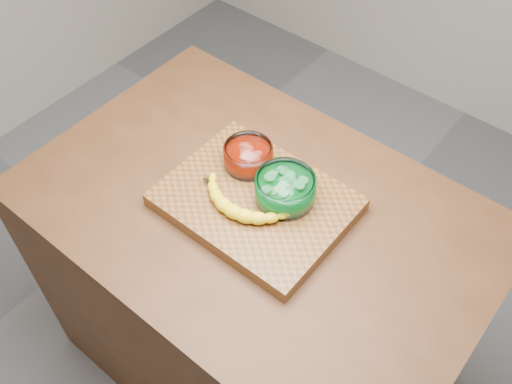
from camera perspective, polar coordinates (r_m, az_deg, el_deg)
The scene contains 6 objects.
ground at distance 2.23m, azimuth 0.00°, elevation -16.12°, with size 3.50×3.50×0.00m, color #5E5E63.
counter at distance 1.82m, azimuth 0.00°, elevation -10.37°, with size 1.20×0.80×0.90m, color #492916.
cutting_board at distance 1.43m, azimuth 0.00°, elevation -1.03°, with size 0.45×0.35×0.04m, color brown.
bowl_red at distance 1.47m, azimuth -0.78°, elevation 3.63°, with size 0.13×0.13×0.06m.
bowl_green at distance 1.39m, azimuth 2.93°, elevation 0.29°, with size 0.15×0.15×0.07m.
banana at distance 1.39m, azimuth -1.56°, elevation -0.99°, with size 0.27×0.13×0.04m, color yellow, non-canonical shape.
Camera 1 is at (0.57, -0.70, 2.03)m, focal length 40.00 mm.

